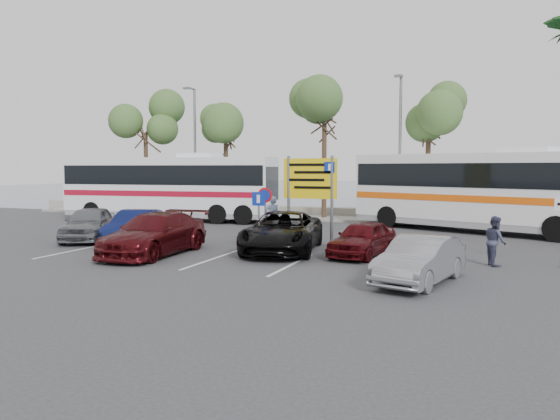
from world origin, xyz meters
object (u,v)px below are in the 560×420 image
(car_red, at_px, (363,238))
(pedestrian_far, at_px, (495,241))
(coach_bus_left, at_px, (170,189))
(coach_bus_right, at_px, (484,194))
(direction_sign, at_px, (310,185))
(street_lamp_left, at_px, (194,145))
(car_silver_b, at_px, (420,260))
(car_blue, at_px, (136,227))
(suv_black, at_px, (282,232))
(car_maroon, at_px, (154,234))
(street_lamp_right, at_px, (400,141))
(car_silver_a, at_px, (89,224))
(pedestrian_near, at_px, (272,217))

(car_red, height_order, pedestrian_far, pedestrian_far)
(coach_bus_left, relative_size, pedestrian_far, 8.09)
(coach_bus_left, xyz_separation_m, coach_bus_right, (17.50, 0.00, 0.05))
(direction_sign, height_order, car_red, direction_sign)
(direction_sign, bearing_deg, car_red, -34.22)
(street_lamp_left, bearing_deg, car_silver_b, -45.11)
(car_blue, height_order, suv_black, suv_black)
(coach_bus_right, xyz_separation_m, car_maroon, (-11.10, -11.30, -1.13))
(street_lamp_left, xyz_separation_m, street_lamp_right, (13.00, 0.00, 0.00))
(suv_black, relative_size, car_silver_b, 1.39)
(coach_bus_right, height_order, pedestrian_far, coach_bus_right)
(direction_sign, relative_size, car_silver_a, 0.84)
(coach_bus_right, bearing_deg, car_red, -113.96)
(street_lamp_left, distance_m, coach_bus_right, 17.96)
(car_blue, bearing_deg, street_lamp_left, 94.32)
(suv_black, bearing_deg, car_maroon, -161.69)
(car_blue, height_order, pedestrian_far, pedestrian_far)
(street_lamp_right, height_order, car_red, street_lamp_right)
(direction_sign, bearing_deg, coach_bus_left, 146.44)
(coach_bus_right, distance_m, suv_black, 11.54)
(coach_bus_right, bearing_deg, coach_bus_left, 180.00)
(car_maroon, relative_size, pedestrian_far, 3.25)
(coach_bus_left, bearing_deg, direction_sign, -33.56)
(coach_bus_left, distance_m, car_blue, 9.92)
(coach_bus_right, bearing_deg, car_silver_b, -97.05)
(pedestrian_far, bearing_deg, street_lamp_right, 2.63)
(coach_bus_right, bearing_deg, car_silver_a, -150.49)
(coach_bus_left, relative_size, car_silver_a, 3.02)
(direction_sign, xyz_separation_m, coach_bus_left, (-11.01, 7.30, -0.59))
(street_lamp_right, height_order, pedestrian_far, street_lamp_right)
(car_blue, distance_m, pedestrian_near, 5.82)
(car_blue, height_order, pedestrian_near, pedestrian_near)
(street_lamp_left, bearing_deg, coach_bus_left, -90.08)
(car_maroon, height_order, pedestrian_far, pedestrian_far)
(coach_bus_left, bearing_deg, street_lamp_right, 13.07)
(direction_sign, relative_size, car_silver_b, 0.92)
(coach_bus_right, xyz_separation_m, suv_black, (-7.00, -9.10, -1.13))
(car_blue, distance_m, car_red, 9.50)
(coach_bus_left, xyz_separation_m, car_maroon, (6.40, -11.30, -1.09))
(car_silver_a, xyz_separation_m, pedestrian_far, (16.26, -0.35, 0.07))
(direction_sign, distance_m, car_silver_a, 9.71)
(street_lamp_right, height_order, car_silver_b, street_lamp_right)
(street_lamp_right, bearing_deg, pedestrian_near, -116.07)
(street_lamp_left, bearing_deg, pedestrian_far, -34.71)
(street_lamp_right, distance_m, coach_bus_right, 6.06)
(car_silver_a, distance_m, pedestrian_far, 16.26)
(direction_sign, bearing_deg, street_lamp_left, 136.83)
(street_lamp_left, bearing_deg, car_silver_a, -82.43)
(car_silver_b, bearing_deg, pedestrian_near, 148.58)
(car_maroon, xyz_separation_m, car_silver_b, (9.50, -1.64, -0.11))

